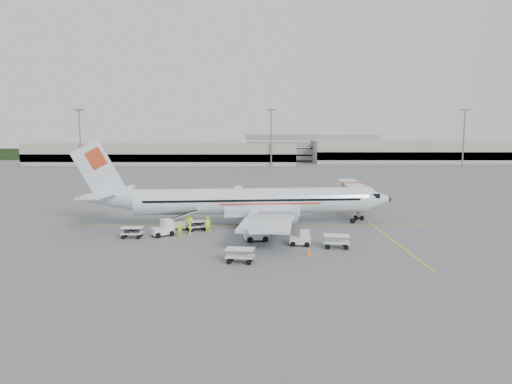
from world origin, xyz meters
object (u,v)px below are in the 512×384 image
(jet_bridge, at_px, (351,198))
(tug_aft, at_px, (162,228))
(aircraft, at_px, (253,184))
(tug_fore, at_px, (300,238))
(belt_loader, at_px, (180,217))
(tug_mid, at_px, (256,232))

(jet_bridge, bearing_deg, tug_aft, -144.01)
(aircraft, bearing_deg, tug_aft, -153.99)
(tug_fore, distance_m, tug_aft, 14.84)
(jet_bridge, bearing_deg, tug_fore, -112.24)
(belt_loader, relative_size, tug_aft, 2.24)
(tug_mid, bearing_deg, tug_aft, 153.91)
(belt_loader, distance_m, tug_aft, 4.01)
(aircraft, relative_size, jet_bridge, 2.23)
(belt_loader, height_order, tug_fore, belt_loader)
(tug_aft, bearing_deg, tug_fore, -51.80)
(jet_bridge, xyz_separation_m, belt_loader, (-22.07, -11.42, -0.76))
(aircraft, bearing_deg, belt_loader, -171.44)
(belt_loader, bearing_deg, tug_mid, -22.27)
(aircraft, height_order, jet_bridge, aircraft)
(tug_mid, bearing_deg, aircraft, 79.18)
(jet_bridge, bearing_deg, tug_mid, -124.64)
(tug_aft, bearing_deg, tug_mid, -48.11)
(aircraft, relative_size, tug_aft, 16.01)
(tug_mid, distance_m, tug_aft, 10.22)
(aircraft, distance_m, jet_bridge, 16.83)
(tug_fore, relative_size, tug_aft, 0.86)
(belt_loader, xyz_separation_m, tug_aft, (-1.21, -3.79, -0.50))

